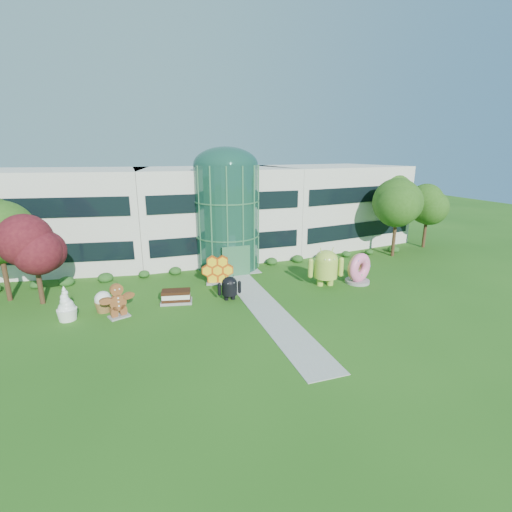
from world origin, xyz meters
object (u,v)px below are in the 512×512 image
object	(u,v)px
android_black	(229,286)
gingerbread	(117,300)
android_green	(326,265)
donut	(358,268)

from	to	relation	value
android_black	gingerbread	xyz separation A→B (m)	(-8.01, -0.56, 0.15)
android_black	gingerbread	world-z (taller)	gingerbread
gingerbread	android_green	bearing A→B (deg)	-17.82
android_black	donut	world-z (taller)	donut
android_green	gingerbread	xyz separation A→B (m)	(-16.52, -1.02, -0.58)
android_green	donut	bearing A→B (deg)	4.80
android_green	android_black	size ratio (longest dim) A/B	1.68
android_black	gingerbread	bearing A→B (deg)	-174.29
android_black	donut	size ratio (longest dim) A/B	0.80
android_green	gingerbread	bearing A→B (deg)	-165.01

